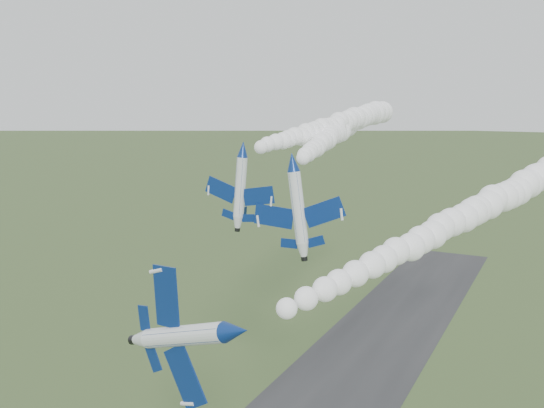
{
  "coord_description": "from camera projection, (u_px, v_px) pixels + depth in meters",
  "views": [
    {
      "loc": [
        35.55,
        -48.88,
        52.63
      ],
      "look_at": [
        4.01,
        14.0,
        40.34
      ],
      "focal_mm": 40.0,
      "sensor_mm": 36.0,
      "label": 1
    }
  ],
  "objects": [
    {
      "name": "jet_lead",
      "position": [
        235.0,
        332.0,
        44.99
      ],
      "size": [
        6.19,
        14.3,
        11.33
      ],
      "rotation": [
        0.0,
        1.27,
        -0.21
      ],
      "color": "white"
    },
    {
      "name": "jet_pair_right",
      "position": [
        292.0,
        162.0,
        72.72
      ],
      "size": [
        11.31,
        13.38,
        3.44
      ],
      "rotation": [
        0.0,
        -0.13,
        0.21
      ],
      "color": "white"
    },
    {
      "name": "smoke_trail_jet_lead",
      "position": [
        475.0,
        211.0,
        75.57
      ],
      "size": [
        20.95,
        75.84,
        4.82
      ],
      "primitive_type": null,
      "rotation": [
        0.0,
        0.0,
        -0.21
      ],
      "color": "white"
    },
    {
      "name": "jet_pair_left",
      "position": [
        243.0,
        149.0,
        74.62
      ],
      "size": [
        9.52,
        11.49,
        2.87
      ],
      "rotation": [
        0.0,
        0.09,
        0.02
      ],
      "color": "white"
    },
    {
      "name": "smoke_trail_jet_pair_left",
      "position": [
        337.0,
        125.0,
        106.09
      ],
      "size": [
        6.25,
        65.75,
        4.79
      ],
      "primitive_type": null,
      "rotation": [
        0.0,
        0.0,
        0.02
      ],
      "color": "white"
    },
    {
      "name": "smoke_trail_jet_pair_right",
      "position": [
        333.0,
        134.0,
        101.24
      ],
      "size": [
        15.67,
        52.87,
        4.57
      ],
      "primitive_type": null,
      "rotation": [
        0.0,
        0.0,
        0.21
      ],
      "color": "white"
    }
  ]
}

